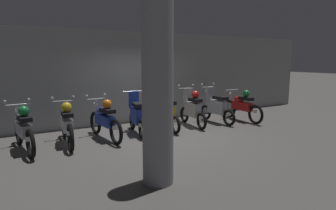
{
  "coord_description": "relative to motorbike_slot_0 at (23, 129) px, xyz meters",
  "views": [
    {
      "loc": [
        -3.76,
        -6.85,
        2.09
      ],
      "look_at": [
        0.52,
        0.53,
        0.75
      ],
      "focal_mm": 31.09,
      "sensor_mm": 36.0,
      "label": 1
    }
  ],
  "objects": [
    {
      "name": "motorbike_slot_3",
      "position": [
        2.9,
        0.2,
        -0.0
      ],
      "size": [
        0.57,
        1.67,
        1.18
      ],
      "color": "black",
      "rests_on": "ground"
    },
    {
      "name": "ground_plane",
      "position": [
        3.37,
        -0.4,
        -0.53
      ],
      "size": [
        80.0,
        80.0,
        0.0
      ],
      "primitive_type": "plane",
      "color": "#565451"
    },
    {
      "name": "motorbike_slot_6",
      "position": [
        5.78,
        0.19,
        -0.0
      ],
      "size": [
        0.59,
        1.68,
        1.29
      ],
      "color": "black",
      "rests_on": "ground"
    },
    {
      "name": "back_wall",
      "position": [
        3.37,
        1.8,
        0.97
      ],
      "size": [
        16.0,
        0.3,
        2.99
      ],
      "primitive_type": "cube",
      "color": "gray",
      "rests_on": "ground"
    },
    {
      "name": "support_pillar",
      "position": [
        1.84,
        -3.07,
        0.97
      ],
      "size": [
        0.52,
        0.52,
        2.99
      ],
      "primitive_type": "cylinder",
      "color": "gray",
      "rests_on": "ground"
    },
    {
      "name": "motorbike_slot_7",
      "position": [
        6.75,
        -0.01,
        -0.0
      ],
      "size": [
        0.56,
        1.95,
        1.08
      ],
      "color": "black",
      "rests_on": "ground"
    },
    {
      "name": "motorbike_slot_2",
      "position": [
        1.93,
        0.06,
        0.0
      ],
      "size": [
        0.59,
        1.95,
        1.15
      ],
      "color": "black",
      "rests_on": "ground"
    },
    {
      "name": "motorbike_slot_4",
      "position": [
        3.86,
        0.18,
        -0.0
      ],
      "size": [
        0.59,
        1.68,
        1.29
      ],
      "color": "black",
      "rests_on": "ground"
    },
    {
      "name": "motorbike_slot_1",
      "position": [
        0.97,
        0.07,
        0.0
      ],
      "size": [
        0.59,
        1.95,
        1.15
      ],
      "color": "black",
      "rests_on": "ground"
    },
    {
      "name": "motorbike_slot_0",
      "position": [
        0.0,
        0.0,
        0.0
      ],
      "size": [
        0.59,
        1.95,
        1.15
      ],
      "color": "black",
      "rests_on": "ground"
    },
    {
      "name": "motorbike_slot_5",
      "position": [
        4.82,
        0.19,
        0.04
      ],
      "size": [
        0.59,
        1.68,
        1.29
      ],
      "color": "black",
      "rests_on": "ground"
    }
  ]
}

